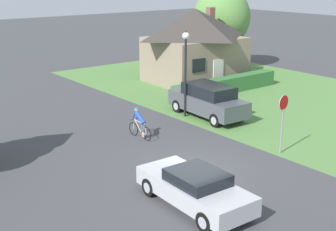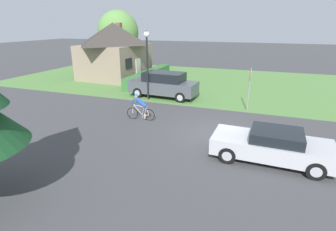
% 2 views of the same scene
% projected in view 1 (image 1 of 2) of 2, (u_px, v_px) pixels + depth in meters
% --- Properties ---
extents(ground_plane, '(140.00, 140.00, 0.00)m').
position_uv_depth(ground_plane, '(192.00, 171.00, 18.89)').
color(ground_plane, '#424244').
extents(grass_verge_right, '(16.00, 36.00, 0.01)m').
position_uv_depth(grass_verge_right, '(296.00, 102.00, 29.05)').
color(grass_verge_right, '#568442').
rests_on(grass_verge_right, ground).
extents(cottage_house, '(7.02, 5.84, 5.29)m').
position_uv_depth(cottage_house, '(195.00, 44.00, 33.99)').
color(cottage_house, gray).
rests_on(cottage_house, ground).
extents(hedge_row, '(8.76, 0.90, 1.04)m').
position_uv_depth(hedge_row, '(226.00, 85.00, 31.19)').
color(hedge_row, '#387038').
rests_on(hedge_row, ground).
extents(sedan_left_lane, '(2.00, 4.56, 1.31)m').
position_uv_depth(sedan_left_lane, '(195.00, 188.00, 15.92)').
color(sedan_left_lane, '#BCBCC1').
rests_on(sedan_left_lane, ground).
extents(cyclist, '(0.44, 1.68, 1.49)m').
position_uv_depth(cyclist, '(140.00, 124.00, 22.59)').
color(cyclist, black).
rests_on(cyclist, ground).
extents(parked_suv_right, '(2.19, 5.02, 1.85)m').
position_uv_depth(parked_suv_right, '(208.00, 100.00, 25.86)').
color(parked_suv_right, '#4C5156').
rests_on(parked_suv_right, ground).
extents(stop_sign, '(0.69, 0.08, 2.68)m').
position_uv_depth(stop_sign, '(283.00, 113.00, 20.29)').
color(stop_sign, gray).
rests_on(stop_sign, ground).
extents(street_lamp, '(0.39, 0.39, 4.76)m').
position_uv_depth(street_lamp, '(186.00, 57.00, 25.21)').
color(street_lamp, black).
rests_on(street_lamp, ground).
extents(deciduous_tree_right, '(4.68, 4.68, 6.69)m').
position_uv_depth(deciduous_tree_right, '(222.00, 17.00, 38.27)').
color(deciduous_tree_right, '#4C3823').
rests_on(deciduous_tree_right, ground).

